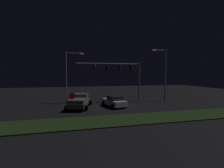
% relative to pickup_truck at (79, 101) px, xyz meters
% --- Properties ---
extents(ground_plane, '(80.00, 80.00, 0.00)m').
position_rel_pickup_truck_xyz_m(ground_plane, '(4.82, 0.28, -1.00)').
color(ground_plane, black).
extents(grass_median, '(25.31, 4.20, 0.10)m').
position_rel_pickup_truck_xyz_m(grass_median, '(4.82, -7.32, -0.95)').
color(grass_median, black).
rests_on(grass_median, ground_plane).
extents(pickup_truck, '(3.80, 5.73, 1.80)m').
position_rel_pickup_truck_xyz_m(pickup_truck, '(0.00, 0.00, 0.00)').
color(pickup_truck, '#514C47').
rests_on(pickup_truck, ground_plane).
extents(car_sedan, '(3.01, 4.66, 1.51)m').
position_rel_pickup_truck_xyz_m(car_sedan, '(4.70, -0.20, -0.26)').
color(car_sedan, '#B7B7BC').
rests_on(car_sedan, ground_plane).
extents(traffic_signal_gantry, '(10.32, 0.56, 6.50)m').
position_rel_pickup_truck_xyz_m(traffic_signal_gantry, '(6.71, 3.69, 4.03)').
color(traffic_signal_gantry, slate).
rests_on(traffic_signal_gantry, ground_plane).
extents(street_lamp_left, '(2.82, 0.44, 7.87)m').
position_rel_pickup_truck_xyz_m(street_lamp_left, '(-1.03, 4.72, 4.00)').
color(street_lamp_left, slate).
rests_on(street_lamp_left, ground_plane).
extents(street_lamp_right, '(2.61, 0.44, 8.49)m').
position_rel_pickup_truck_xyz_m(street_lamp_right, '(13.60, 2.38, 4.32)').
color(street_lamp_right, slate).
rests_on(street_lamp_right, ground_plane).
extents(stop_sign, '(0.76, 0.08, 2.23)m').
position_rel_pickup_truck_xyz_m(stop_sign, '(-1.01, -1.84, 0.56)').
color(stop_sign, slate).
rests_on(stop_sign, ground_plane).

